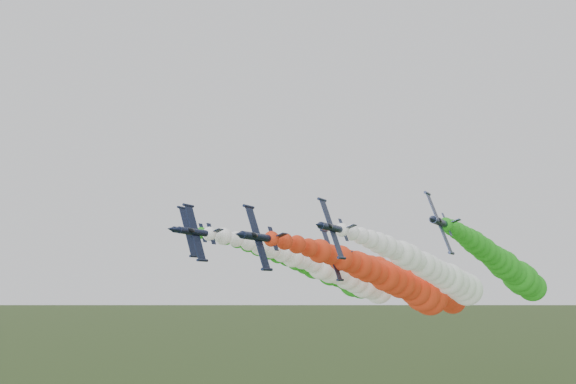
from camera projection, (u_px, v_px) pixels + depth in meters
name	position (u px, v px, depth m)	size (l,w,h in m)	color
jet_lead	(400.00, 284.00, 119.50)	(11.41, 78.81, 18.11)	#111933
jet_inner_left	(343.00, 275.00, 128.66)	(10.77, 78.17, 17.47)	#111933
jet_inner_right	(441.00, 275.00, 124.49)	(11.15, 78.54, 17.85)	#111933
jet_outer_left	(327.00, 271.00, 139.96)	(10.87, 78.26, 17.57)	#111933
jet_outer_right	(511.00, 271.00, 121.30)	(10.61, 78.01, 17.31)	#111933
jet_trail	(429.00, 288.00, 140.80)	(10.96, 78.36, 17.66)	#111933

